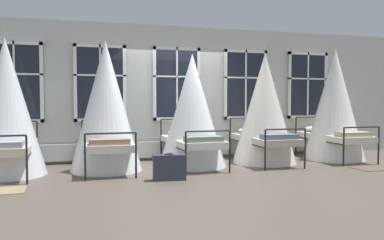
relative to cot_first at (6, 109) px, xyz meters
name	(u,v)px	position (x,y,z in m)	size (l,w,h in m)	color
ground	(190,166)	(3.48, 0.00, -1.21)	(21.74, 21.74, 0.00)	brown
back_wall_with_windows	(176,93)	(3.48, 1.14, 0.32)	(11.87, 0.10, 3.07)	#B2B7AD
window_bank	(177,114)	(3.48, 1.02, -0.18)	(8.03, 0.10, 2.51)	black
cot_first	(6,109)	(0.00, 0.00, 0.00)	(1.39, 1.94, 2.51)	black
cot_second	(106,108)	(1.78, -0.02, 0.01)	(1.39, 1.93, 2.53)	black
cot_third	(192,112)	(3.52, -0.04, -0.09)	(1.39, 1.94, 2.32)	black
cot_fourth	(265,110)	(5.17, -0.04, -0.06)	(1.39, 1.95, 2.39)	black
cot_fifth	(334,106)	(6.96, -0.04, 0.02)	(1.39, 1.94, 2.55)	black
rug_fifth	(374,168)	(6.93, -1.38, -1.21)	(0.80, 0.56, 0.01)	brown
suitcase_dark	(169,167)	(2.72, -1.31, -0.99)	(0.58, 0.28, 0.47)	#2D3342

